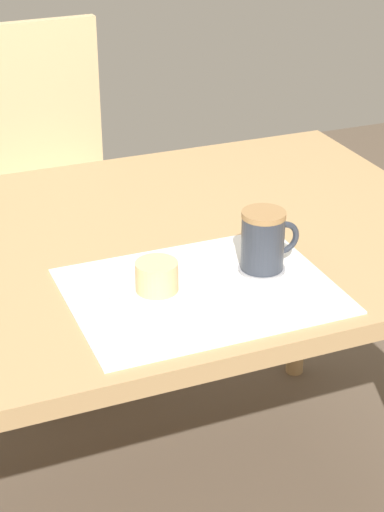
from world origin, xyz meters
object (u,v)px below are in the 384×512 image
object	(u,v)px
wooden_chair	(50,185)
pastry_plate	(157,293)
pastry	(157,276)
dining_table	(128,272)
coffee_mug	(264,240)

from	to	relation	value
wooden_chair	pastry_plate	distance (m)	1.04
pastry	dining_table	bearing A→B (deg)	84.83
wooden_chair	pastry	distance (m)	1.04
pastry_plate	pastry	world-z (taller)	pastry
pastry_plate	coffee_mug	world-z (taller)	coffee_mug
pastry	coffee_mug	xyz separation A→B (m)	(0.21, 0.02, 0.02)
pastry_plate	coffee_mug	distance (m)	0.21
wooden_chair	pastry_plate	xyz separation A→B (m)	(-0.05, -1.02, 0.20)
dining_table	coffee_mug	size ratio (longest dim) A/B	12.00
wooden_chair	pastry	world-z (taller)	wooden_chair
pastry	coffee_mug	distance (m)	0.21
dining_table	pastry	distance (m)	0.25
wooden_chair	coffee_mug	distance (m)	1.04
wooden_chair	coffee_mug	xyz separation A→B (m)	(0.16, -1.00, 0.25)
pastry_plate	coffee_mug	bearing A→B (deg)	4.52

